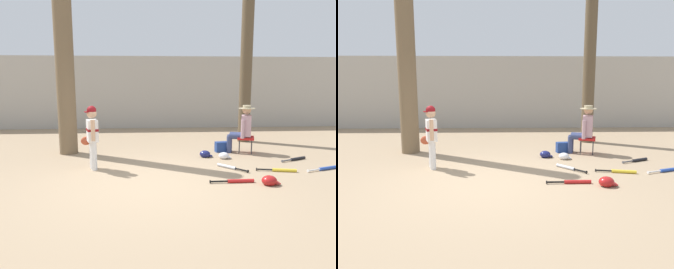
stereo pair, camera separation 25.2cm
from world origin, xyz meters
The scene contains 16 objects.
ground_plane centered at (0.00, 0.00, 0.00)m, with size 60.00×60.00×0.00m, color #9E8466.
concrete_back_wall centered at (0.00, 7.09, 1.36)m, with size 18.00×0.36×2.72m, color #ADA89E.
tree_near_player centered at (-1.99, 2.62, 2.40)m, with size 0.65×0.65×5.46m.
tree_behind_spectator centered at (2.88, 3.93, 2.49)m, with size 0.49×0.49×5.48m.
young_ballplayer centered at (-1.15, 1.09, 0.74)m, with size 0.43×0.56×1.31m.
folding_stool centered at (2.46, 2.37, 0.36)m, with size 0.50×0.50×0.41m.
seated_spectator centered at (2.36, 2.40, 0.64)m, with size 0.68×0.53×1.20m.
handbag_beside_stool centered at (1.89, 2.51, 0.13)m, with size 0.34×0.18×0.26m, color navy.
bat_yellow_trainer centered at (2.64, 0.60, 0.03)m, with size 0.78×0.23×0.07m.
bat_red_barrel centered at (1.56, -0.03, 0.03)m, with size 0.80×0.07×0.07m.
bat_aluminum_silver centered at (1.66, 0.92, 0.03)m, with size 0.52×0.61×0.07m.
bat_black_composite centered at (3.38, 1.50, 0.03)m, with size 0.69×0.36×0.07m.
bat_blue_youth centered at (3.61, 0.67, 0.03)m, with size 0.78×0.32×0.07m.
batting_helmet_red centered at (2.08, -0.19, 0.08)m, with size 0.32×0.24×0.18m.
batting_helmet_navy centered at (1.35, 1.96, 0.07)m, with size 0.30×0.23×0.17m.
batting_helmet_white centered at (1.76, 1.77, 0.07)m, with size 0.28×0.22×0.16m.
Camera 1 is at (-0.07, -5.48, 1.79)m, focal length 34.59 mm.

